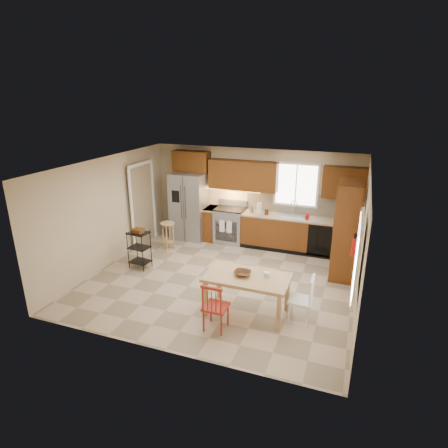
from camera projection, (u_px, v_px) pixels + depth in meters
floor at (220, 280)px, 8.07m from camera, size 5.50×5.50×0.00m
ceiling at (220, 165)px, 7.24m from camera, size 5.50×5.00×0.02m
wall_back at (254, 196)px, 9.87m from camera, size 5.50×0.02×2.50m
wall_front at (159, 280)px, 5.44m from camera, size 5.50×0.02×2.50m
wall_left at (108, 212)px, 8.55m from camera, size 0.02×5.00×2.50m
wall_right at (362, 243)px, 6.76m from camera, size 0.02×5.00×2.50m
refrigerator at (190, 206)px, 10.20m from camera, size 0.92×0.75×1.82m
range_stove at (230, 226)px, 10.03m from camera, size 0.76×0.63×0.92m
base_cabinet_narrow at (211, 223)px, 10.23m from camera, size 0.30×0.60×0.90m
base_cabinet_run at (299, 234)px, 9.45m from camera, size 2.92×0.60×0.90m
dishwasher at (320, 241)px, 9.01m from camera, size 0.60×0.02×0.78m
backsplash at (303, 204)px, 9.46m from camera, size 2.92×0.03×0.55m
upper_over_fridge at (191, 161)px, 9.99m from camera, size 1.00×0.35×0.55m
upper_left_block at (243, 175)px, 9.61m from camera, size 1.80×0.35×0.75m
upper_right_block at (344, 183)px, 8.79m from camera, size 1.00×0.35×0.75m
window_back at (296, 185)px, 9.36m from camera, size 1.12×0.04×1.12m
sink at (292, 218)px, 9.37m from camera, size 0.62×0.46×0.16m
undercab_glow at (232, 189)px, 9.81m from camera, size 1.60×0.30×0.01m
soap_bottle at (307, 216)px, 9.12m from camera, size 0.09×0.09×0.19m
paper_towel at (259, 208)px, 9.55m from camera, size 0.12×0.12×0.28m
canister_steel at (252, 209)px, 9.63m from camera, size 0.11×0.11×0.18m
canister_wood at (266, 212)px, 9.48m from camera, size 0.10×0.10×0.14m
pantry at (346, 230)px, 7.99m from camera, size 0.50×0.95×2.10m
fire_extinguisher at (355, 247)px, 6.98m from camera, size 0.12×0.12×0.36m
window_right at (358, 257)px, 5.70m from camera, size 0.04×1.02×1.32m
doorway at (142, 206)px, 9.74m from camera, size 0.04×0.95×2.10m
dining_table at (247, 295)px, 6.77m from camera, size 1.51×0.86×0.73m
chair_red at (216, 306)px, 6.28m from camera, size 0.42×0.42×0.88m
chair_white at (300, 299)px, 6.48m from camera, size 0.42×0.42×0.88m
table_bowl at (242, 275)px, 6.68m from camera, size 0.31×0.31×0.07m
table_jar at (267, 276)px, 6.61m from camera, size 0.11×0.11×0.12m
bar_stool at (168, 236)px, 9.58m from camera, size 0.38×0.38×0.72m
utility_cart at (139, 249)px, 8.53m from camera, size 0.48×0.39×0.90m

